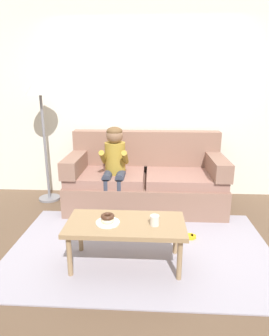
{
  "coord_description": "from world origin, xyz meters",
  "views": [
    {
      "loc": [
        0.08,
        -2.76,
        1.59
      ],
      "look_at": [
        -0.1,
        0.45,
        0.65
      ],
      "focal_mm": 30.28,
      "sensor_mm": 36.0,
      "label": 1
    }
  ],
  "objects": [
    {
      "name": "couch",
      "position": [
        0.02,
        0.85,
        0.35
      ],
      "size": [
        2.03,
        0.9,
        0.98
      ],
      "color": "#846051",
      "rests_on": "ground"
    },
    {
      "name": "wall_back",
      "position": [
        0.0,
        1.4,
        1.4
      ],
      "size": [
        8.0,
        0.1,
        2.8
      ],
      "primitive_type": "cube",
      "color": "silver",
      "rests_on": "ground"
    },
    {
      "name": "plate",
      "position": [
        -0.28,
        -0.53,
        0.43
      ],
      "size": [
        0.21,
        0.21,
        0.01
      ],
      "primitive_type": "cylinder",
      "color": "white",
      "rests_on": "coffee_table"
    },
    {
      "name": "person_child",
      "position": [
        -0.36,
        0.64,
        0.67
      ],
      "size": [
        0.34,
        0.58,
        1.1
      ],
      "color": "olive",
      "rests_on": "ground"
    },
    {
      "name": "floor_lamp",
      "position": [
        -1.37,
        0.99,
        1.45
      ],
      "size": [
        0.36,
        0.36,
        1.73
      ],
      "color": "slate",
      "rests_on": "ground"
    },
    {
      "name": "donut",
      "position": [
        -0.28,
        -0.53,
        0.46
      ],
      "size": [
        0.17,
        0.17,
        0.04
      ],
      "primitive_type": "torus",
      "rotation": [
        0.0,
        0.0,
        0.64
      ],
      "color": "beige",
      "rests_on": "plate"
    },
    {
      "name": "coffee_table",
      "position": [
        -0.12,
        -0.51,
        0.38
      ],
      "size": [
        1.05,
        0.51,
        0.43
      ],
      "color": "#937551",
      "rests_on": "ground"
    },
    {
      "name": "toy_controller",
      "position": [
        0.48,
        -0.03,
        0.03
      ],
      "size": [
        0.23,
        0.09,
        0.05
      ],
      "rotation": [
        0.0,
        0.0,
        0.15
      ],
      "color": "gold",
      "rests_on": "ground"
    },
    {
      "name": "mug",
      "position": [
        0.13,
        -0.54,
        0.47
      ],
      "size": [
        0.08,
        0.08,
        0.09
      ],
      "primitive_type": "cylinder",
      "color": "silver",
      "rests_on": "coffee_table"
    },
    {
      "name": "ground",
      "position": [
        0.0,
        0.0,
        0.0
      ],
      "size": [
        10.0,
        10.0,
        0.0
      ],
      "primitive_type": "plane",
      "color": "brown"
    },
    {
      "name": "donut_second",
      "position": [
        -0.28,
        -0.53,
        0.5
      ],
      "size": [
        0.14,
        0.14,
        0.04
      ],
      "primitive_type": "torus",
      "rotation": [
        0.0,
        0.0,
        2.98
      ],
      "color": "#422619",
      "rests_on": "donut"
    },
    {
      "name": "area_rug",
      "position": [
        0.0,
        -0.25,
        0.01
      ],
      "size": [
        2.61,
        1.64,
        0.01
      ],
      "primitive_type": "cube",
      "color": "#9993A3",
      "rests_on": "ground"
    }
  ]
}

